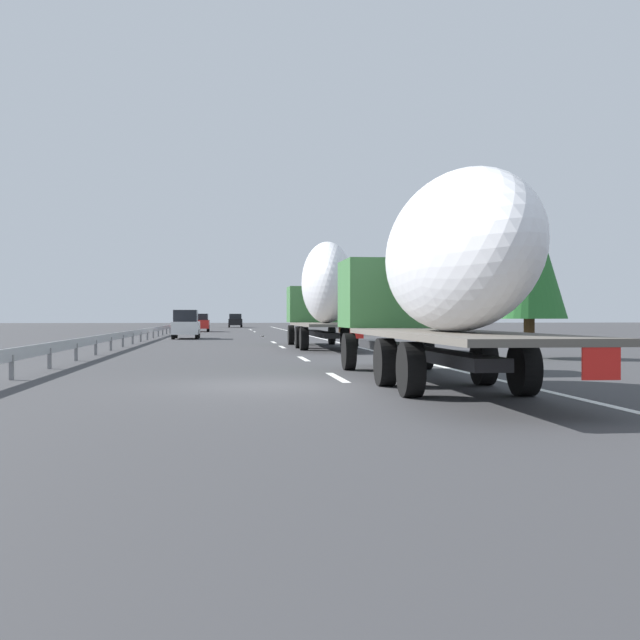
{
  "coord_description": "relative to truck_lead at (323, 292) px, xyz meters",
  "views": [
    {
      "loc": [
        -17.52,
        0.92,
        1.51
      ],
      "look_at": [
        12.48,
        -2.59,
        1.38
      ],
      "focal_mm": 44.8,
      "sensor_mm": 36.0,
      "label": 1
    }
  ],
  "objects": [
    {
      "name": "guardrail_median",
      "position": [
        23.15,
        9.6,
        -2.1
      ],
      "size": [
        94.0,
        0.1,
        0.76
      ],
      "color": "#9EA0A5",
      "rests_on": "ground_plane"
    },
    {
      "name": "lane_stripe_7",
      "position": [
        55.71,
        1.8,
        -2.68
      ],
      "size": [
        3.2,
        0.2,
        0.01
      ],
      "primitive_type": "cube",
      "color": "white",
      "rests_on": "ground_plane"
    },
    {
      "name": "car_white_van",
      "position": [
        17.2,
        7.26,
        -1.71
      ],
      "size": [
        4.58,
        1.76,
        1.94
      ],
      "color": "white",
      "rests_on": "ground_plane"
    },
    {
      "name": "lane_stripe_4",
      "position": [
        23.57,
        1.8,
        -2.68
      ],
      "size": [
        3.2,
        0.2,
        0.01
      ],
      "primitive_type": "cube",
      "color": "white",
      "rests_on": "ground_plane"
    },
    {
      "name": "lane_stripe_8",
      "position": [
        51.44,
        1.8,
        -2.68
      ],
      "size": [
        3.2,
        0.2,
        0.01
      ],
      "primitive_type": "cube",
      "color": "white",
      "rests_on": "ground_plane"
    },
    {
      "name": "truck_lead",
      "position": [
        0.0,
        0.0,
        0.0
      ],
      "size": [
        13.35,
        2.55,
        4.91
      ],
      "color": "#387038",
      "rests_on": "ground_plane"
    },
    {
      "name": "ground_plane",
      "position": [
        20.15,
        3.6,
        -2.68
      ],
      "size": [
        260.0,
        260.0,
        0.0
      ],
      "primitive_type": "plane",
      "color": "#38383A"
    },
    {
      "name": "tree_4",
      "position": [
        -9.49,
        -6.4,
        1.07
      ],
      "size": [
        2.72,
        2.72,
        6.11
      ],
      "color": "#472D19",
      "rests_on": "ground_plane"
    },
    {
      "name": "truck_trailing",
      "position": [
        -20.58,
        0.0,
        -0.18
      ],
      "size": [
        14.32,
        2.55,
        4.37
      ],
      "color": "#387038",
      "rests_on": "ground_plane"
    },
    {
      "name": "car_black_suv",
      "position": [
        73.13,
        3.35,
        -1.74
      ],
      "size": [
        4.63,
        1.9,
        1.87
      ],
      "color": "black",
      "rests_on": "ground_plane"
    },
    {
      "name": "lane_stripe_2",
      "position": [
        1.9,
        1.8,
        -2.68
      ],
      "size": [
        3.2,
        0.2,
        0.01
      ],
      "primitive_type": "cube",
      "color": "white",
      "rests_on": "ground_plane"
    },
    {
      "name": "lane_stripe_6",
      "position": [
        41.0,
        1.8,
        -2.68
      ],
      "size": [
        3.2,
        0.2,
        0.01
      ],
      "primitive_type": "cube",
      "color": "white",
      "rests_on": "ground_plane"
    },
    {
      "name": "tree_3",
      "position": [
        25.11,
        -7.38,
        0.64
      ],
      "size": [
        2.97,
        2.97,
        5.15
      ],
      "color": "#472D19",
      "rests_on": "ground_plane"
    },
    {
      "name": "road_sign",
      "position": [
        18.19,
        -3.1,
        -0.62
      ],
      "size": [
        0.1,
        0.9,
        2.96
      ],
      "color": "gray",
      "rests_on": "ground_plane"
    },
    {
      "name": "tree_1",
      "position": [
        64.82,
        -9.45,
        0.68
      ],
      "size": [
        3.18,
        3.18,
        5.46
      ],
      "color": "#472D19",
      "rests_on": "ground_plane"
    },
    {
      "name": "lane_stripe_0",
      "position": [
        -17.85,
        1.8,
        -2.68
      ],
      "size": [
        3.2,
        0.2,
        0.01
      ],
      "primitive_type": "cube",
      "color": "white",
      "rests_on": "ground_plane"
    },
    {
      "name": "lane_stripe_3",
      "position": [
        9.14,
        1.8,
        -2.68
      ],
      "size": [
        3.2,
        0.2,
        0.01
      ],
      "primitive_type": "cube",
      "color": "white",
      "rests_on": "ground_plane"
    },
    {
      "name": "tree_0",
      "position": [
        42.45,
        -8.44,
        1.37
      ],
      "size": [
        2.51,
        2.51,
        6.74
      ],
      "color": "#472D19",
      "rests_on": "ground_plane"
    },
    {
      "name": "car_red_compact",
      "position": [
        42.35,
        7.2,
        -1.77
      ],
      "size": [
        4.27,
        1.91,
        1.78
      ],
      "color": "red",
      "rests_on": "ground_plane"
    },
    {
      "name": "lane_stripe_5",
      "position": [
        23.16,
        1.8,
        -2.68
      ],
      "size": [
        3.2,
        0.2,
        0.01
      ],
      "primitive_type": "cube",
      "color": "white",
      "rests_on": "ground_plane"
    },
    {
      "name": "tree_2",
      "position": [
        37.35,
        -6.16,
        0.79
      ],
      "size": [
        3.25,
        3.25,
        5.6
      ],
      "color": "#472D19",
      "rests_on": "ground_plane"
    },
    {
      "name": "edge_line_right",
      "position": [
        25.15,
        -1.9,
        -2.68
      ],
      "size": [
        110.0,
        0.2,
        0.01
      ],
      "primitive_type": "cube",
      "color": "white",
      "rests_on": "ground_plane"
    },
    {
      "name": "lane_stripe_1",
      "position": [
        -9.13,
        1.8,
        -2.68
      ],
      "size": [
        3.2,
        0.2,
        0.01
      ],
      "primitive_type": "cube",
      "color": "white",
      "rests_on": "ground_plane"
    }
  ]
}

